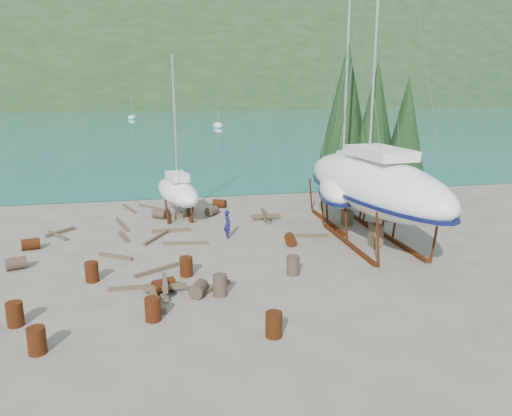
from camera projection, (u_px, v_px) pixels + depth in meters
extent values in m
plane|color=#62584D|center=(233.00, 265.00, 23.63)|extent=(600.00, 600.00, 0.00)
plane|color=#16706E|center=(155.00, 99.00, 323.02)|extent=(700.00, 700.00, 0.00)
ellipsoid|color=#1C3219|center=(155.00, 99.00, 327.78)|extent=(800.00, 360.00, 110.00)
cube|color=beige|center=(107.00, 102.00, 199.75)|extent=(6.00, 5.00, 4.00)
cube|color=#A54C2D|center=(107.00, 95.00, 199.09)|extent=(6.60, 5.60, 1.60)
cube|color=beige|center=(230.00, 101.00, 209.72)|extent=(6.00, 5.00, 4.00)
cube|color=#A54C2D|center=(230.00, 94.00, 209.05)|extent=(6.60, 5.60, 1.60)
cylinder|color=black|center=(371.00, 188.00, 37.34)|extent=(0.36, 0.36, 1.60)
cone|color=black|center=(375.00, 121.00, 36.15)|extent=(3.60, 3.60, 8.40)
cylinder|color=black|center=(403.00, 194.00, 35.77)|extent=(0.36, 0.36, 1.36)
cone|color=black|center=(407.00, 135.00, 34.75)|extent=(3.06, 3.06, 7.14)
cylinder|color=black|center=(343.00, 182.00, 38.91)|extent=(0.36, 0.36, 1.84)
cone|color=black|center=(346.00, 107.00, 37.54)|extent=(4.14, 4.14, 9.66)
cylinder|color=black|center=(402.00, 185.00, 38.91)|extent=(0.36, 0.36, 1.44)
cone|color=black|center=(406.00, 127.00, 37.83)|extent=(3.24, 3.24, 7.56)
ellipsoid|color=white|center=(218.00, 125.00, 101.57)|extent=(2.00, 5.00, 1.40)
cylinder|color=silver|center=(218.00, 111.00, 100.89)|extent=(0.08, 0.08, 5.00)
ellipsoid|color=white|center=(132.00, 118.00, 126.50)|extent=(2.00, 5.00, 1.40)
cylinder|color=silver|center=(131.00, 106.00, 125.82)|extent=(0.08, 0.08, 5.00)
ellipsoid|color=white|center=(373.00, 184.00, 26.19)|extent=(5.00, 13.17, 3.00)
cube|color=#0B0F39|center=(377.00, 207.00, 25.83)|extent=(0.48, 2.33, 1.00)
cube|color=silver|center=(381.00, 153.00, 25.16)|extent=(2.43, 4.04, 0.50)
cube|color=#602210|center=(347.00, 243.00, 26.67)|extent=(0.18, 7.08, 0.20)
cube|color=#602210|center=(392.00, 240.00, 27.19)|extent=(0.18, 7.08, 0.20)
cube|color=brown|center=(376.00, 235.00, 26.20)|extent=(0.50, 0.80, 1.22)
ellipsoid|color=white|center=(345.00, 181.00, 30.32)|extent=(7.06, 10.64, 2.44)
cube|color=#0B0F39|center=(348.00, 195.00, 30.01)|extent=(1.01, 1.79, 1.00)
cube|color=silver|center=(350.00, 158.00, 29.48)|extent=(2.80, 3.51, 0.50)
cylinder|color=silver|center=(348.00, 52.00, 29.02)|extent=(0.14, 0.14, 12.40)
cube|color=#602210|center=(328.00, 222.00, 30.72)|extent=(0.18, 5.68, 0.20)
cube|color=#602210|center=(359.00, 220.00, 31.14)|extent=(0.18, 5.68, 0.20)
cube|color=brown|center=(347.00, 218.00, 30.35)|extent=(0.50, 0.80, 0.91)
ellipsoid|color=white|center=(178.00, 192.00, 32.01)|extent=(3.36, 6.60, 1.62)
cube|color=#0B0F39|center=(178.00, 199.00, 31.80)|extent=(0.50, 1.16, 1.00)
cube|color=silver|center=(177.00, 177.00, 31.46)|extent=(1.49, 2.09, 0.50)
cylinder|color=silver|center=(175.00, 118.00, 31.19)|extent=(0.14, 0.14, 7.58)
cube|color=#602210|center=(168.00, 215.00, 32.24)|extent=(0.18, 3.47, 0.20)
cube|color=#602210|center=(189.00, 214.00, 32.51)|extent=(0.18, 3.47, 0.20)
cube|color=brown|center=(179.00, 215.00, 32.06)|extent=(0.50, 0.80, 0.31)
imported|color=#151251|center=(227.00, 224.00, 27.69)|extent=(0.47, 0.64, 1.60)
cylinder|color=#602210|center=(15.00, 314.00, 17.55)|extent=(0.58, 0.58, 0.88)
cylinder|color=#2D2823|center=(199.00, 289.00, 20.10)|extent=(0.89, 1.04, 0.58)
cylinder|color=#602210|center=(31.00, 244.00, 25.80)|extent=(0.97, 0.74, 0.58)
cylinder|color=#602210|center=(153.00, 309.00, 17.95)|extent=(0.58, 0.58, 0.88)
cylinder|color=#602210|center=(220.00, 203.00, 34.69)|extent=(1.05, 0.92, 0.58)
cylinder|color=#2D2823|center=(220.00, 285.00, 20.11)|extent=(0.58, 0.58, 0.88)
cylinder|color=#602210|center=(290.00, 239.00, 26.57)|extent=(0.71, 0.96, 0.58)
cylinder|color=#602210|center=(274.00, 325.00, 16.79)|extent=(0.58, 0.58, 0.88)
cylinder|color=#602210|center=(92.00, 272.00, 21.54)|extent=(0.58, 0.58, 0.88)
cylinder|color=#2D2823|center=(160.00, 214.00, 31.85)|extent=(1.05, 0.97, 0.58)
cylinder|color=#2D2823|center=(212.00, 211.00, 32.61)|extent=(1.02, 1.04, 0.58)
cylinder|color=#602210|center=(164.00, 285.00, 20.49)|extent=(1.04, 0.88, 0.58)
cylinder|color=#602210|center=(37.00, 340.00, 15.74)|extent=(0.58, 0.58, 0.88)
cylinder|color=#602210|center=(186.00, 266.00, 22.18)|extent=(0.58, 0.58, 0.88)
cylinder|color=#2D2823|center=(16.00, 263.00, 23.01)|extent=(1.02, 0.83, 0.58)
cylinder|color=#2D2823|center=(293.00, 265.00, 22.34)|extent=(0.58, 0.58, 0.88)
cube|color=brown|center=(152.00, 208.00, 34.45)|extent=(1.89, 2.12, 0.14)
cube|color=brown|center=(312.00, 236.00, 27.88)|extent=(1.82, 0.62, 0.19)
cube|color=brown|center=(60.00, 232.00, 28.63)|extent=(1.46, 1.58, 0.19)
cube|color=brown|center=(142.00, 287.00, 20.87)|extent=(2.71, 0.18, 0.15)
cube|color=brown|center=(123.00, 236.00, 27.79)|extent=(0.64, 1.95, 0.17)
cube|color=brown|center=(163.00, 268.00, 22.98)|extent=(2.64, 1.71, 0.16)
cube|color=brown|center=(191.00, 202.00, 35.98)|extent=(1.19, 1.72, 0.19)
cube|color=brown|center=(216.00, 287.00, 20.83)|extent=(1.35, 1.21, 0.17)
cube|color=brown|center=(171.00, 230.00, 28.94)|extent=(2.14, 0.22, 0.19)
cube|color=brown|center=(129.00, 208.00, 34.23)|extent=(1.02, 2.50, 0.15)
cube|color=brown|center=(156.00, 238.00, 27.57)|extent=(1.43, 2.41, 0.16)
cube|color=brown|center=(185.00, 243.00, 26.65)|extent=(2.41, 0.51, 0.15)
cube|color=brown|center=(116.00, 256.00, 24.54)|extent=(1.68, 1.24, 0.17)
cube|color=brown|center=(122.00, 224.00, 30.27)|extent=(0.93, 3.03, 0.15)
cube|color=brown|center=(155.00, 298.00, 19.66)|extent=(0.78, 2.62, 0.23)
cube|color=brown|center=(58.00, 236.00, 27.98)|extent=(1.33, 1.83, 0.16)
cube|color=brown|center=(165.00, 292.00, 20.31)|extent=(0.20, 1.80, 0.20)
cube|color=brown|center=(165.00, 287.00, 20.26)|extent=(1.80, 0.20, 0.20)
cube|color=brown|center=(165.00, 283.00, 20.21)|extent=(0.20, 1.80, 0.20)
cube|color=brown|center=(265.00, 219.00, 31.36)|extent=(0.20, 1.80, 0.20)
cube|color=brown|center=(265.00, 216.00, 31.31)|extent=(1.80, 0.20, 0.20)
cube|color=brown|center=(265.00, 213.00, 31.26)|extent=(0.20, 1.80, 0.20)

